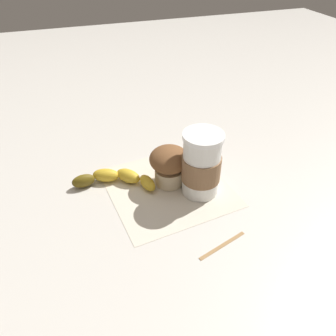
{
  "coord_description": "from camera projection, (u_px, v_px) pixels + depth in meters",
  "views": [
    {
      "loc": [
        0.18,
        0.54,
        0.49
      ],
      "look_at": [
        0.0,
        0.0,
        0.06
      ],
      "focal_mm": 35.0,
      "sensor_mm": 36.0,
      "label": 1
    }
  ],
  "objects": [
    {
      "name": "coffee_cup",
      "position": [
        201.0,
        165.0,
        0.69
      ],
      "size": [
        0.09,
        0.09,
        0.15
      ],
      "color": "white",
      "rests_on": "paper_napkin"
    },
    {
      "name": "banana",
      "position": [
        116.0,
        178.0,
        0.75
      ],
      "size": [
        0.18,
        0.11,
        0.03
      ],
      "color": "gold",
      "rests_on": "paper_napkin"
    },
    {
      "name": "paper_napkin",
      "position": [
        168.0,
        187.0,
        0.75
      ],
      "size": [
        0.29,
        0.29,
        0.0
      ],
      "primitive_type": "cube",
      "rotation": [
        0.0,
        0.0,
        0.11
      ],
      "color": "beige",
      "rests_on": "ground_plane"
    },
    {
      "name": "muffin",
      "position": [
        169.0,
        164.0,
        0.73
      ],
      "size": [
        0.09,
        0.09,
        0.09
      ],
      "color": "beige",
      "rests_on": "paper_napkin"
    },
    {
      "name": "ground_plane",
      "position": [
        168.0,
        187.0,
        0.75
      ],
      "size": [
        3.0,
        3.0,
        0.0
      ],
      "primitive_type": "plane",
      "color": "beige"
    },
    {
      "name": "wooden_stirrer",
      "position": [
        222.0,
        245.0,
        0.61
      ],
      "size": [
        0.11,
        0.04,
        0.0
      ],
      "primitive_type": "cube",
      "rotation": [
        0.0,
        0.0,
        0.29
      ],
      "color": "#9E7547",
      "rests_on": "ground_plane"
    }
  ]
}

